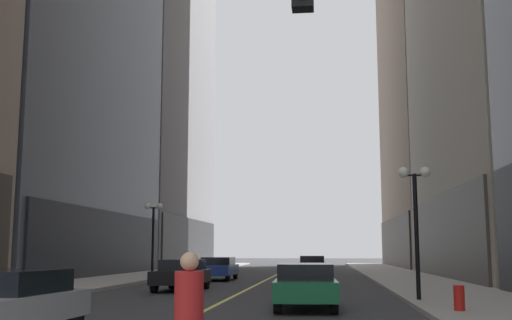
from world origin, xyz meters
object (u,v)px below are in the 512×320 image
object	(u,v)px
car_green	(305,284)
street_lamp_right_mid	(415,202)
car_silver	(7,302)
street_lamp_left_far	(153,223)
fire_hydrant_right	(459,301)
car_blue	(218,268)
traffic_light_near_right	(481,81)
car_navy	(312,264)
car_black	(182,274)
pedestrian_in_red_jacket	(189,313)

from	to	relation	value
car_green	street_lamp_right_mid	size ratio (longest dim) A/B	1.05
car_silver	street_lamp_left_far	world-z (taller)	street_lamp_left_far
street_lamp_left_far	fire_hydrant_right	xyz separation A→B (m)	(13.30, -18.07, -2.86)
car_silver	car_blue	distance (m)	24.43
car_green	traffic_light_near_right	xyz separation A→B (m)	(2.50, -11.13, 3.02)
car_blue	car_silver	bearing A→B (deg)	-89.80
car_navy	car_blue	bearing A→B (deg)	-118.26
street_lamp_left_far	street_lamp_right_mid	bearing A→B (deg)	-48.35
traffic_light_near_right	street_lamp_left_far	size ratio (longest dim) A/B	1.28
traffic_light_near_right	car_silver	bearing A→B (deg)	153.33
street_lamp_left_far	car_navy	bearing A→B (deg)	50.44
car_black	car_blue	bearing A→B (deg)	90.48
car_green	car_black	distance (m)	9.53
car_navy	fire_hydrant_right	bearing A→B (deg)	-81.39
street_lamp_right_mid	car_green	bearing A→B (deg)	-151.21
car_green	street_lamp_left_far	size ratio (longest dim) A/B	1.05
car_black	fire_hydrant_right	bearing A→B (deg)	-44.74
traffic_light_near_right	car_black	bearing A→B (deg)	113.01
car_blue	street_lamp_left_far	bearing A→B (deg)	-164.90
traffic_light_near_right	fire_hydrant_right	distance (m)	10.10
car_silver	street_lamp_left_far	size ratio (longest dim) A/B	0.92
car_black	street_lamp_right_mid	world-z (taller)	street_lamp_right_mid
pedestrian_in_red_jacket	car_silver	bearing A→B (deg)	135.88
pedestrian_in_red_jacket	traffic_light_near_right	xyz separation A→B (m)	(3.49, 0.36, 2.76)
traffic_light_near_right	fire_hydrant_right	size ratio (longest dim) A/B	7.06
car_green	fire_hydrant_right	size ratio (longest dim) A/B	5.82
car_silver	car_navy	world-z (taller)	same
car_silver	street_lamp_right_mid	size ratio (longest dim) A/B	0.92
traffic_light_near_right	street_lamp_right_mid	world-z (taller)	traffic_light_near_right
traffic_light_near_right	street_lamp_left_far	distance (m)	29.89
car_black	car_green	bearing A→B (deg)	-54.59
car_blue	pedestrian_in_red_jacket	distance (m)	29.19
pedestrian_in_red_jacket	fire_hydrant_right	distance (m)	11.01
car_silver	car_green	world-z (taller)	same
car_green	street_lamp_left_far	xyz separation A→B (m)	(-9.25, 16.35, 2.54)
car_navy	street_lamp_left_far	world-z (taller)	street_lamp_left_far
street_lamp_right_mid	car_black	bearing A→B (deg)	147.35
street_lamp_right_mid	street_lamp_left_far	bearing A→B (deg)	131.65
car_black	street_lamp_left_far	world-z (taller)	street_lamp_left_far
pedestrian_in_red_jacket	traffic_light_near_right	distance (m)	4.47
car_blue	car_navy	bearing A→B (deg)	61.74
car_navy	traffic_light_near_right	bearing A→B (deg)	-85.78
car_black	street_lamp_right_mid	distance (m)	11.07
fire_hydrant_right	car_blue	bearing A→B (deg)	116.87
car_silver	street_lamp_left_far	distance (m)	23.88
car_silver	car_blue	size ratio (longest dim) A/B	0.86
street_lamp_left_far	fire_hydrant_right	distance (m)	22.62
car_navy	traffic_light_near_right	distance (m)	38.51
traffic_light_near_right	street_lamp_right_mid	xyz separation A→B (m)	(1.05, 13.08, -0.49)
pedestrian_in_red_jacket	car_navy	bearing A→B (deg)	89.01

